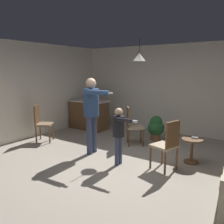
{
  "coord_description": "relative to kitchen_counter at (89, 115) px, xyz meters",
  "views": [
    {
      "loc": [
        2.6,
        -3.9,
        1.94
      ],
      "look_at": [
        -0.42,
        0.46,
        1.0
      ],
      "focal_mm": 38.35,
      "sensor_mm": 36.0,
      "label": 1
    }
  ],
  "objects": [
    {
      "name": "side_table_by_couch",
      "position": [
        3.69,
        -1.04,
        -0.15
      ],
      "size": [
        0.44,
        0.44,
        0.52
      ],
      "color": "brown",
      "rests_on": "ground"
    },
    {
      "name": "kitchen_counter",
      "position": [
        0.0,
        0.0,
        0.0
      ],
      "size": [
        1.26,
        0.66,
        0.95
      ],
      "color": "brown",
      "rests_on": "ground"
    },
    {
      "name": "person_child",
      "position": [
        2.49,
        -2.0,
        0.26
      ],
      "size": [
        0.62,
        0.34,
        1.19
      ],
      "rotation": [
        0.0,
        0.0,
        -1.55
      ],
      "color": "#384260",
      "rests_on": "ground"
    },
    {
      "name": "ceiling_light_pendant",
      "position": [
        2.16,
        -0.6,
        1.77
      ],
      "size": [
        0.32,
        0.32,
        0.55
      ],
      "color": "silver"
    },
    {
      "name": "wall_back",
      "position": [
        2.45,
        1.15,
        0.87
      ],
      "size": [
        6.4,
        0.1,
        2.7
      ],
      "primitive_type": "cube",
      "color": "silver",
      "rests_on": "ground"
    },
    {
      "name": "wall_left",
      "position": [
        -0.75,
        -2.05,
        0.87
      ],
      "size": [
        0.1,
        6.4,
        2.7
      ],
      "primitive_type": "cube",
      "color": "silver",
      "rests_on": "ground"
    },
    {
      "name": "dining_chair_near_wall",
      "position": [
        -0.14,
        -1.82,
        0.07
      ],
      "size": [
        0.58,
        0.58,
        1.0
      ],
      "rotation": [
        0.0,
        0.0,
        5.31
      ],
      "color": "brown",
      "rests_on": "ground"
    },
    {
      "name": "dining_chair_centre_back",
      "position": [
        3.41,
        -1.72,
        0.07
      ],
      "size": [
        0.52,
        0.52,
        1.0
      ],
      "rotation": [
        0.0,
        0.0,
        1.29
      ],
      "color": "brown",
      "rests_on": "ground"
    },
    {
      "name": "dining_chair_by_counter",
      "position": [
        2.05,
        -0.69,
        0.07
      ],
      "size": [
        0.59,
        0.59,
        1.0
      ],
      "rotation": [
        0.0,
        0.0,
        5.35
      ],
      "color": "brown",
      "rests_on": "ground"
    },
    {
      "name": "potted_plant_corner",
      "position": [
        2.4,
        0.01,
        -0.1
      ],
      "size": [
        0.45,
        0.45,
        0.69
      ],
      "color": "brown",
      "rests_on": "ground"
    },
    {
      "name": "person_adult",
      "position": [
        1.59,
        -1.77,
        0.61
      ],
      "size": [
        0.88,
        0.51,
        1.76
      ],
      "rotation": [
        0.0,
        0.0,
        -1.51
      ],
      "color": "#384260",
      "rests_on": "ground"
    },
    {
      "name": "spare_remote_on_table",
      "position": [
        3.73,
        -1.0,
        0.06
      ],
      "size": [
        0.13,
        0.06,
        0.04
      ],
      "primitive_type": "cube",
      "rotation": [
        0.0,
        0.0,
        1.79
      ],
      "color": "white",
      "rests_on": "side_table_by_couch"
    },
    {
      "name": "ground",
      "position": [
        2.45,
        -2.05,
        -0.48
      ],
      "size": [
        7.68,
        7.68,
        0.0
      ],
      "primitive_type": "plane",
      "color": "#9E9384"
    }
  ]
}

